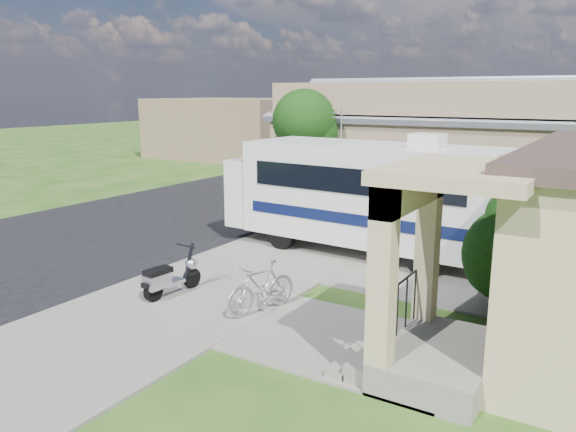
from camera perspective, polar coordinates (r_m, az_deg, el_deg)
The scene contains 18 objects.
ground at distance 12.64m, azimuth -4.07°, elevation -8.12°, with size 120.00×120.00×0.00m, color #194312.
street_slab at distance 24.73m, azimuth -4.68°, elevation 2.12°, with size 9.00×80.00×0.02m, color black.
sidewalk_slab at distance 21.59m, azimuth 9.37°, elevation 0.52°, with size 4.00×80.00×0.06m, color slate.
driveway_slab at distance 15.73m, azimuth 10.10°, elevation -4.03°, with size 7.00×6.00×0.05m, color slate.
walk_slab at distance 10.43m, azimuth 6.43°, elevation -12.67°, with size 4.00×3.00×0.05m, color slate.
warehouse at distance 24.67m, azimuth 15.25°, elevation 6.34°, with size 12.50×8.40×5.04m.
distant_bldg_far at distance 39.71m, azimuth -5.55°, elevation 8.91°, with size 10.00×8.00×4.00m, color brown.
distant_bldg_near at distance 48.88m, azimuth 5.01°, elevation 9.11°, with size 8.00×7.00×3.20m, color #836B52.
street_tree_a at distance 21.49m, azimuth 1.95°, elevation 9.30°, with size 2.44×2.40×4.58m.
street_tree_b at distance 30.56m, azimuth 11.46°, elevation 10.28°, with size 2.44×2.40×4.73m.
street_tree_c at distance 39.13m, azimuth 16.13°, elevation 10.05°, with size 2.44×2.40×4.42m.
motorhome at distance 15.70m, azimuth 7.54°, elevation 2.40°, with size 7.94×2.86×4.01m.
shrub at distance 12.06m, azimuth 22.24°, elevation -3.30°, with size 2.16×2.06×2.65m.
scooter at distance 12.63m, azimuth -12.01°, elevation -6.13°, with size 0.56×1.60×1.05m.
bicycle at distance 11.49m, azimuth -2.73°, elevation -7.51°, with size 0.48×1.71×1.03m, color #ACAAB2.
pickup_truck at distance 26.19m, azimuth 1.54°, elevation 4.38°, with size 2.49×5.39×1.50m, color silver.
van at distance 32.90m, azimuth 7.20°, elevation 6.23°, with size 2.56×6.29×1.82m, color silver.
garden_hose at distance 10.58m, azimuth 9.92°, elevation -11.92°, with size 0.46×0.46×0.20m, color #156A24.
Camera 1 is at (6.96, -9.57, 4.44)m, focal length 35.00 mm.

